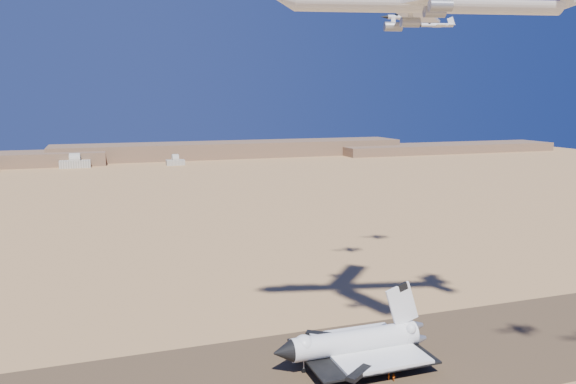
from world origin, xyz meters
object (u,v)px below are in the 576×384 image
object	(u,v)px
crew_c	(400,369)
carrier_747	(421,0)
shuttle	(354,344)
crew_a	(389,376)
chase_jet_e	(404,17)
chase_jet_f	(436,25)
crew_b	(394,377)

from	to	relation	value
crew_c	carrier_747	bearing A→B (deg)	-162.36
shuttle	carrier_747	xyz separation A→B (m)	(11.05, -8.51, 85.62)
carrier_747	crew_a	distance (m)	90.50
chase_jet_e	chase_jet_f	size ratio (longest dim) A/B	1.00
chase_jet_e	crew_b	bearing A→B (deg)	-111.82
shuttle	chase_jet_f	world-z (taller)	chase_jet_f
carrier_747	chase_jet_f	bearing A→B (deg)	67.04
crew_b	crew_c	bearing A→B (deg)	-67.11
carrier_747	crew_a	bearing A→B (deg)	-149.77
crew_a	crew_c	size ratio (longest dim) A/B	1.15
carrier_747	chase_jet_e	xyz separation A→B (m)	(21.98, 45.19, 3.11)
chase_jet_e	carrier_747	bearing A→B (deg)	-108.02
shuttle	chase_jet_e	size ratio (longest dim) A/B	2.97
shuttle	chase_jet_f	size ratio (longest dim) A/B	2.97
shuttle	chase_jet_e	xyz separation A→B (m)	(33.03, 36.68, 88.73)
carrier_747	shuttle	bearing A→B (deg)	155.33
chase_jet_e	chase_jet_f	bearing A→B (deg)	44.75
crew_b	crew_c	xyz separation A→B (m)	(3.75, 3.32, -0.12)
crew_a	shuttle	bearing A→B (deg)	17.29
shuttle	carrier_747	distance (m)	86.75
carrier_747	crew_b	bearing A→B (deg)	-140.42
shuttle	carrier_747	world-z (taller)	carrier_747
shuttle	crew_c	bearing A→B (deg)	-40.20
chase_jet_f	crew_b	bearing A→B (deg)	-111.82
carrier_747	crew_a	world-z (taller)	carrier_747
shuttle	chase_jet_f	bearing A→B (deg)	43.53
carrier_747	chase_jet_e	world-z (taller)	carrier_747
carrier_747	crew_c	distance (m)	90.40
crew_b	chase_jet_e	bearing A→B (deg)	-48.40
crew_b	chase_jet_e	distance (m)	108.44
carrier_747	crew_c	bearing A→B (deg)	171.65
crew_b	shuttle	bearing A→B (deg)	8.22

